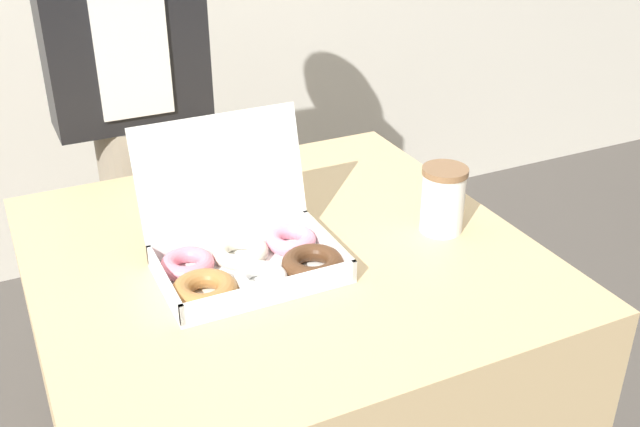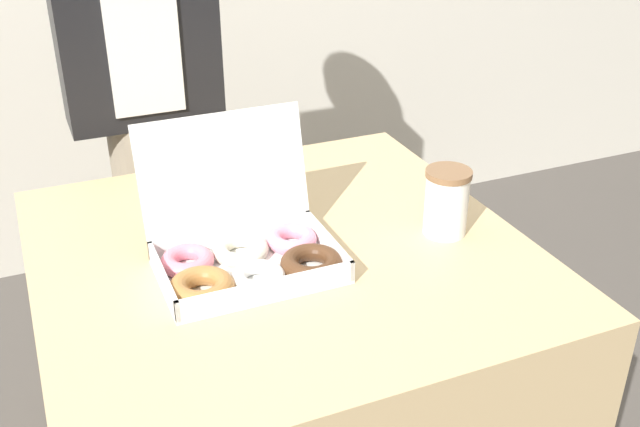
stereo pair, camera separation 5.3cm
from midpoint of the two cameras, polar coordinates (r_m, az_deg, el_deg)
table at (r=1.64m, az=-1.65°, el=-14.45°), size 0.90×0.89×0.78m
donut_box at (r=1.32m, az=-4.53°, el=-2.94°), size 0.34×0.28×0.25m
coffee_cup at (r=1.45m, az=10.65°, el=0.88°), size 0.09×0.09×0.13m
person_customer at (r=1.90m, az=-12.66°, el=9.84°), size 0.37×0.23×1.61m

